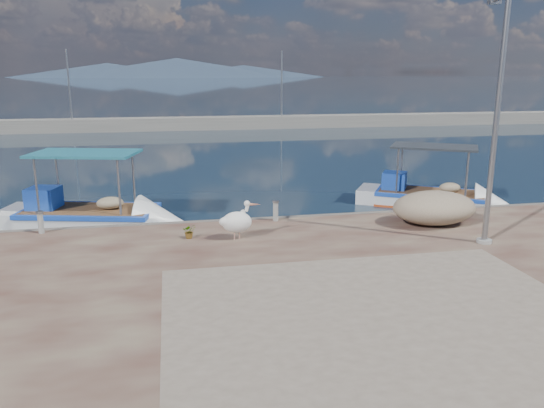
% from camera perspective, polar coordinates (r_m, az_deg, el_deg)
% --- Properties ---
extents(ground, '(1400.00, 1400.00, 0.00)m').
position_cam_1_polar(ground, '(14.02, 3.00, -8.88)').
color(ground, '#162635').
rests_on(ground, ground).
extents(quay_patch, '(9.00, 7.00, 0.01)m').
position_cam_1_polar(quay_patch, '(11.51, 11.66, -11.73)').
color(quay_patch, gray).
rests_on(quay_patch, quay).
extents(breakwater, '(120.00, 2.20, 7.50)m').
position_cam_1_polar(breakwater, '(52.84, -7.59, 8.61)').
color(breakwater, gray).
rests_on(breakwater, ground).
extents(mountains, '(370.00, 280.00, 22.00)m').
position_cam_1_polar(mountains, '(662.58, -10.65, 14.11)').
color(mountains, '#28384C').
rests_on(mountains, ground).
extents(boat_left, '(6.89, 3.66, 3.16)m').
position_cam_1_polar(boat_left, '(20.40, -19.16, -1.56)').
color(boat_left, white).
rests_on(boat_left, ground).
extents(boat_right, '(6.28, 4.85, 2.94)m').
position_cam_1_polar(boat_right, '(23.23, 16.51, 0.44)').
color(boat_right, white).
rests_on(boat_right, ground).
extents(pelican, '(1.24, 0.65, 1.19)m').
position_cam_1_polar(pelican, '(16.05, -3.74, -1.88)').
color(pelican, tan).
rests_on(pelican, quay).
extents(lamp_post, '(0.44, 0.96, 7.00)m').
position_cam_1_polar(lamp_post, '(16.45, 22.83, 7.17)').
color(lamp_post, gray).
rests_on(lamp_post, quay).
extents(bollard_near, '(0.23, 0.23, 0.70)m').
position_cam_1_polar(bollard_near, '(18.05, 0.39, -0.64)').
color(bollard_near, gray).
rests_on(bollard_near, quay).
extents(bollard_far, '(0.24, 0.24, 0.72)m').
position_cam_1_polar(bollard_far, '(18.19, -23.64, -1.72)').
color(bollard_far, gray).
rests_on(bollard_far, quay).
extents(potted_plant, '(0.41, 0.36, 0.45)m').
position_cam_1_polar(potted_plant, '(16.40, -8.87, -2.90)').
color(potted_plant, '#33722D').
rests_on(potted_plant, quay).
extents(net_pile_c, '(2.82, 2.01, 1.11)m').
position_cam_1_polar(net_pile_c, '(18.47, 17.05, -0.38)').
color(net_pile_c, tan).
rests_on(net_pile_c, quay).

